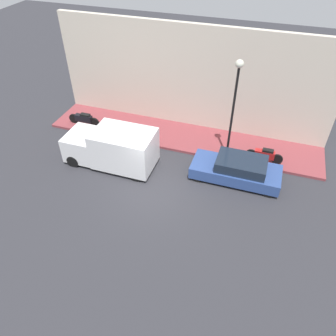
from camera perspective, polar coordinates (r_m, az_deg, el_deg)
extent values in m
plane|color=#2D2D33|center=(15.97, -2.58, -3.96)|extent=(60.00, 60.00, 0.00)
cube|color=brown|center=(19.45, 2.37, 5.47)|extent=(2.82, 15.93, 0.15)
cube|color=beige|center=(19.31, 3.99, 15.22)|extent=(0.30, 15.93, 6.06)
cube|color=#2D4784|center=(16.65, 11.67, -0.61)|extent=(1.78, 4.38, 0.59)
cube|color=#192333|center=(16.30, 12.68, 0.72)|extent=(1.57, 2.41, 0.52)
cylinder|color=black|center=(16.35, 5.16, -1.46)|extent=(0.20, 0.59, 0.59)
cylinder|color=black|center=(17.52, 6.42, 1.70)|extent=(0.20, 0.59, 0.59)
cylinder|color=black|center=(16.19, 17.21, -3.99)|extent=(0.20, 0.59, 0.59)
cylinder|color=black|center=(17.37, 17.66, -0.63)|extent=(0.20, 0.59, 0.59)
cube|color=white|center=(16.85, -7.60, 3.39)|extent=(2.06, 3.07, 1.90)
cube|color=white|center=(18.04, -14.36, 4.00)|extent=(1.95, 1.65, 1.33)
cube|color=#192333|center=(17.95, -15.23, 5.09)|extent=(1.75, 0.91, 0.53)
cylinder|color=black|center=(17.88, -16.19, 1.18)|extent=(0.22, 0.66, 0.66)
cylinder|color=black|center=(19.05, -13.44, 4.39)|extent=(0.22, 0.66, 0.66)
cylinder|color=black|center=(16.38, -5.61, -1.26)|extent=(0.22, 0.66, 0.66)
cylinder|color=black|center=(17.65, -3.35, 2.37)|extent=(0.22, 0.66, 0.66)
cube|color=black|center=(20.82, -14.47, 8.39)|extent=(0.30, 1.08, 0.40)
cube|color=black|center=(20.62, -14.23, 8.95)|extent=(0.27, 0.59, 0.12)
cylinder|color=black|center=(21.26, -16.08, 8.29)|extent=(0.10, 0.60, 0.60)
cylinder|color=black|center=(20.55, -12.68, 7.76)|extent=(0.10, 0.60, 0.60)
cube|color=#B21E1E|center=(17.93, 16.45, 2.32)|extent=(0.30, 1.03, 0.41)
cube|color=black|center=(17.78, 17.05, 2.90)|extent=(0.27, 0.56, 0.12)
cylinder|color=black|center=(18.01, 14.25, 2.35)|extent=(0.10, 0.58, 0.58)
cylinder|color=black|center=(18.05, 18.47, 1.47)|extent=(0.10, 0.58, 0.58)
cylinder|color=black|center=(16.76, 11.12, 9.03)|extent=(0.12, 0.12, 5.02)
sphere|color=silver|center=(15.61, 12.37, 17.32)|extent=(0.39, 0.39, 0.39)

